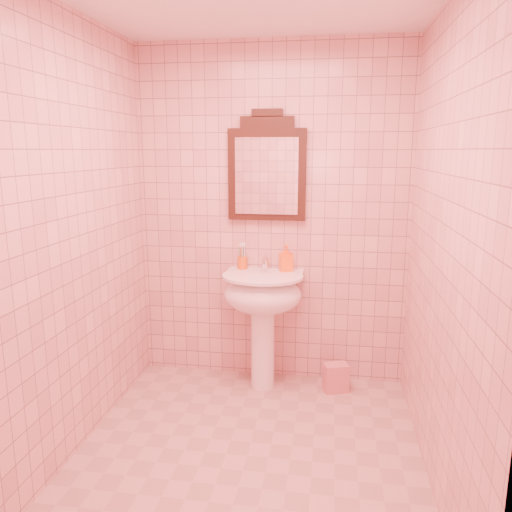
% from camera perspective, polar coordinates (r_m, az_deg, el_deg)
% --- Properties ---
extents(floor, '(2.20, 2.20, 0.00)m').
position_cam_1_polar(floor, '(3.11, -1.02, -21.86)').
color(floor, tan).
rests_on(floor, ground).
extents(back_wall, '(2.00, 0.02, 2.50)m').
position_cam_1_polar(back_wall, '(3.71, 1.77, 4.48)').
color(back_wall, '#E5A9A0').
rests_on(back_wall, floor).
extents(pedestal_sink, '(0.58, 0.58, 0.86)m').
position_cam_1_polar(pedestal_sink, '(3.61, 0.77, -5.27)').
color(pedestal_sink, white).
rests_on(pedestal_sink, floor).
extents(faucet, '(0.04, 0.16, 0.11)m').
position_cam_1_polar(faucet, '(3.68, 1.07, -0.80)').
color(faucet, white).
rests_on(faucet, pedestal_sink).
extents(mirror, '(0.57, 0.06, 0.79)m').
position_cam_1_polar(mirror, '(3.65, 1.25, 9.82)').
color(mirror, black).
rests_on(mirror, back_wall).
extents(toothbrush_cup, '(0.07, 0.07, 0.17)m').
position_cam_1_polar(toothbrush_cup, '(3.73, -1.56, -0.75)').
color(toothbrush_cup, '#DA5B12').
rests_on(toothbrush_cup, pedestal_sink).
extents(soap_dispenser, '(0.12, 0.12, 0.20)m').
position_cam_1_polar(soap_dispenser, '(3.66, 3.44, -0.24)').
color(soap_dispenser, orange).
rests_on(soap_dispenser, pedestal_sink).
extents(towel, '(0.20, 0.16, 0.21)m').
position_cam_1_polar(towel, '(3.80, 9.09, -13.55)').
color(towel, '#DA8081').
rests_on(towel, floor).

